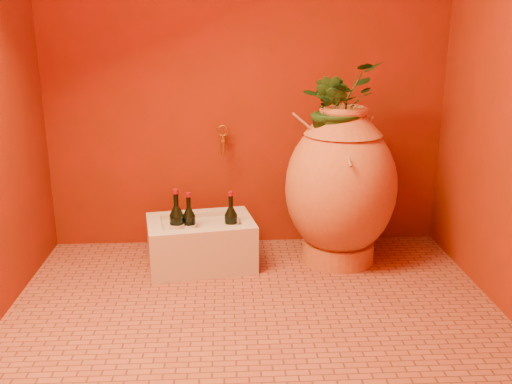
{
  "coord_description": "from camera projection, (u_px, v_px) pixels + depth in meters",
  "views": [
    {
      "loc": [
        -0.13,
        -2.56,
        1.41
      ],
      "look_at": [
        0.02,
        0.35,
        0.53
      ],
      "focal_mm": 40.0,
      "sensor_mm": 36.0,
      "label": 1
    }
  ],
  "objects": [
    {
      "name": "wine_bottle_c",
      "position": [
        177.0,
        226.0,
        3.26
      ],
      "size": [
        0.08,
        0.08,
        0.35
      ],
      "color": "black",
      "rests_on": "stone_basin"
    },
    {
      "name": "wall_tap",
      "position": [
        223.0,
        138.0,
        3.52
      ],
      "size": [
        0.08,
        0.16,
        0.17
      ],
      "color": "olive",
      "rests_on": "wall_back"
    },
    {
      "name": "wine_bottle_a",
      "position": [
        231.0,
        225.0,
        3.31
      ],
      "size": [
        0.08,
        0.08,
        0.32
      ],
      "color": "black",
      "rests_on": "stone_basin"
    },
    {
      "name": "plant_side",
      "position": [
        329.0,
        110.0,
        3.19
      ],
      "size": [
        0.27,
        0.28,
        0.39
      ],
      "primitive_type": "imported",
      "rotation": [
        0.0,
        0.0,
        -0.81
      ],
      "color": "#173E16",
      "rests_on": "amphora"
    },
    {
      "name": "plant_main",
      "position": [
        339.0,
        106.0,
        3.25
      ],
      "size": [
        0.58,
        0.58,
        0.49
      ],
      "primitive_type": "imported",
      "rotation": [
        0.0,
        0.0,
        0.83
      ],
      "color": "#173E16",
      "rests_on": "amphora"
    },
    {
      "name": "floor",
      "position": [
        255.0,
        314.0,
        2.86
      ],
      "size": [
        2.5,
        2.5,
        0.0
      ],
      "primitive_type": "plane",
      "color": "brown",
      "rests_on": "ground"
    },
    {
      "name": "amphora",
      "position": [
        341.0,
        186.0,
        3.37
      ],
      "size": [
        0.87,
        0.87,
        0.94
      ],
      "rotation": [
        0.0,
        0.0,
        -0.41
      ],
      "color": "#B16532",
      "rests_on": "floor"
    },
    {
      "name": "wine_bottle_b",
      "position": [
        189.0,
        226.0,
        3.29
      ],
      "size": [
        0.08,
        0.08,
        0.32
      ],
      "color": "black",
      "rests_on": "stone_basin"
    },
    {
      "name": "wall_back",
      "position": [
        246.0,
        48.0,
        3.46
      ],
      "size": [
        2.5,
        0.02,
        2.5
      ],
      "primitive_type": "cube",
      "color": "#602005",
      "rests_on": "ground"
    },
    {
      "name": "stone_basin",
      "position": [
        201.0,
        244.0,
        3.39
      ],
      "size": [
        0.67,
        0.52,
        0.29
      ],
      "rotation": [
        0.0,
        0.0,
        0.17
      ],
      "color": "#BAB09A",
      "rests_on": "floor"
    }
  ]
}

